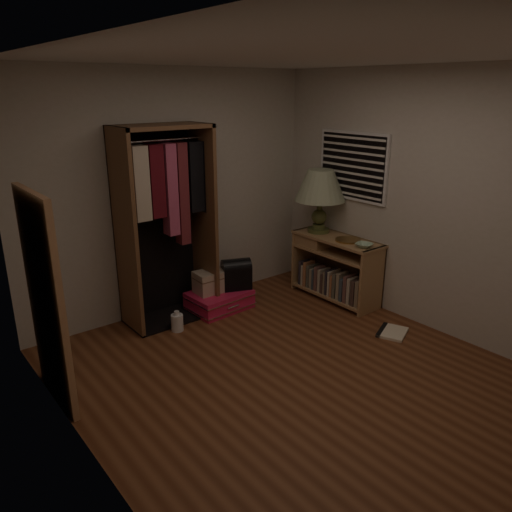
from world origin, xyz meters
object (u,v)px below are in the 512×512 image
Objects in this scene: train_case at (211,281)px; white_jug at (177,322)px; open_wardrobe at (167,206)px; table_lamp at (320,187)px; black_bag at (236,273)px; pink_suitcase at (219,300)px; floor_mirror at (46,301)px; console_bookshelf at (333,266)px.

train_case reaches higher than white_jug.
open_wardrobe is 1.81m from table_lamp.
train_case is 0.99× the size of black_bag.
pink_suitcase is at bearing -167.89° from black_bag.
white_jug is (-0.65, -0.18, -0.01)m from pink_suitcase.
table_lamp reaches higher than black_bag.
table_lamp is (3.24, 0.31, 0.44)m from floor_mirror.
open_wardrobe is 2.89× the size of pink_suitcase.
floor_mirror is (-1.49, -0.77, -0.38)m from open_wardrobe.
white_jug is (-0.86, -0.14, -0.30)m from black_bag.
floor_mirror reaches higher than pink_suitcase.
train_case is at bearing 21.75° from white_jug.
floor_mirror is at bearing -162.45° from white_jug.
table_lamp is 3.39× the size of white_jug.
white_jug is at bearing 17.55° from floor_mirror.
table_lamp is (0.01, 0.27, 0.90)m from console_bookshelf.
console_bookshelf reaches higher than pink_suitcase.
open_wardrobe is 1.21× the size of floor_mirror.
black_bag is at bearing 14.32° from floor_mirror.
white_jug is at bearing -167.89° from pink_suitcase.
floor_mirror is at bearing -166.24° from pink_suitcase.
console_bookshelf is at bearing -91.30° from table_lamp.
table_lamp is (1.32, -0.35, 0.96)m from train_case.
table_lamp reaches higher than pink_suitcase.
console_bookshelf is 1.16m from black_bag.
floor_mirror reaches higher than white_jug.
train_case is at bearing -15.10° from open_wardrobe.
white_jug is (-1.90, 0.12, -1.20)m from table_lamp.
console_bookshelf is 1.96m from white_jug.
open_wardrobe is at bearing 157.21° from console_bookshelf.
console_bookshelf is 3.27m from floor_mirror.
pink_suitcase is at bearing 15.12° from white_jug.
open_wardrobe is 1.72m from floor_mirror.
black_bag reaches higher than white_jug.
black_bag is (0.71, -0.21, -0.84)m from open_wardrobe.
pink_suitcase is 0.36m from black_bag.
console_bookshelf is 1.46m from train_case.
pink_suitcase is at bearing 166.77° from table_lamp.
train_case is at bearing 154.88° from console_bookshelf.
floor_mirror is 2.21m from pink_suitcase.
open_wardrobe is (-1.74, 0.73, 0.84)m from console_bookshelf.
black_bag is 0.51× the size of table_lamp.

